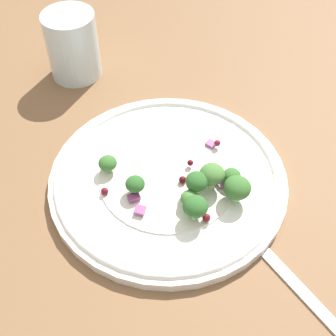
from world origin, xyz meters
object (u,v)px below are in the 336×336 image
at_px(broccoli_floret_1, 195,207).
at_px(broccoli_floret_2, 189,199).
at_px(plate, 168,178).
at_px(water_glass, 73,45).
at_px(broccoli_floret_0, 135,184).
at_px(fork, 294,282).

bearing_deg(broccoli_floret_1, broccoli_floret_2, 96.37).
height_order(plate, water_glass, water_glass).
height_order(broccoli_floret_0, fork, broccoli_floret_0).
bearing_deg(plate, broccoli_floret_2, -73.75).
xyz_separation_m(broccoli_floret_2, water_glass, (-0.10, 0.28, 0.02)).
xyz_separation_m(broccoli_floret_1, fork, (0.08, -0.09, -0.03)).
height_order(broccoli_floret_0, broccoli_floret_1, broccoli_floret_1).
relative_size(plate, broccoli_floret_1, 10.20).
bearing_deg(water_glass, fork, -64.97).
relative_size(broccoli_floret_0, broccoli_floret_1, 0.81).
height_order(fork, water_glass, water_glass).
bearing_deg(plate, water_glass, 110.12).
bearing_deg(broccoli_floret_0, broccoli_floret_1, -39.96).
distance_m(broccoli_floret_1, fork, 0.12).
bearing_deg(water_glass, broccoli_floret_0, -79.85).
xyz_separation_m(plate, broccoli_floret_2, (0.01, -0.05, 0.02)).
relative_size(broccoli_floret_2, fork, 0.11).
relative_size(fork, water_glass, 1.92).
bearing_deg(water_glass, plate, -69.88).
xyz_separation_m(plate, fork, (0.09, -0.15, -0.01)).
bearing_deg(fork, plate, 121.83).
bearing_deg(plate, fork, -58.17).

